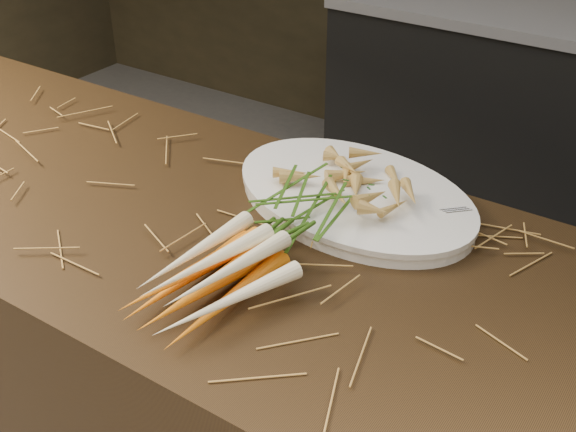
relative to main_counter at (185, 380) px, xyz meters
name	(u,v)px	position (x,y,z in m)	size (l,w,h in m)	color
main_counter	(185,380)	(0.00, 0.00, 0.00)	(2.40, 0.70, 0.90)	black
back_counter	(565,124)	(0.30, 1.88, -0.03)	(1.82, 0.62, 0.84)	black
straw_bedding	(166,201)	(0.00, 0.00, 0.46)	(1.40, 0.60, 0.02)	olive
root_veg_bunch	(268,239)	(0.26, -0.04, 0.49)	(0.20, 0.51, 0.09)	#E96800
serving_platter	(354,197)	(0.29, 0.20, 0.46)	(0.49, 0.33, 0.03)	white
roasted_veg_heap	(355,178)	(0.29, 0.20, 0.50)	(0.24, 0.18, 0.05)	#AB8741
serving_fork	(424,232)	(0.45, 0.14, 0.48)	(0.02, 0.19, 0.00)	silver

